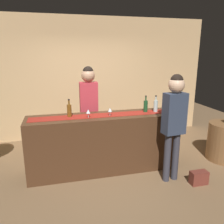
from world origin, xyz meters
TOP-DOWN VIEW (x-y plane):
  - ground_plane at (0.00, 0.00)m, footprint 10.00×10.00m
  - back_wall at (0.00, 1.90)m, footprint 6.00×0.12m
  - bar_counter at (0.00, 0.00)m, footprint 2.63×0.60m
  - counter_runner_cloth at (0.00, 0.00)m, footprint 2.50×0.28m
  - wine_bottle_amber at (-0.58, 0.04)m, footprint 0.07×0.07m
  - wine_bottle_clear at (0.95, 0.00)m, footprint 0.07×0.07m
  - wine_bottle_green at (0.77, 0.04)m, footprint 0.07×0.07m
  - wine_glass_near_customer at (-0.29, -0.09)m, footprint 0.07×0.07m
  - wine_glass_mid_counter at (0.08, -0.07)m, footprint 0.07×0.07m
  - bartender at (-0.18, 0.58)m, footprint 0.35×0.26m
  - customer_sipping at (0.98, -0.61)m, footprint 0.36×0.25m
  - handbag at (1.37, -0.85)m, footprint 0.28×0.14m

SIDE VIEW (x-z plane):
  - ground_plane at x=0.00m, z-range 0.00..0.00m
  - handbag at x=1.37m, z-range 0.00..0.22m
  - bar_counter at x=0.00m, z-range 0.00..1.02m
  - counter_runner_cloth at x=0.00m, z-range 1.02..1.02m
  - customer_sipping at x=0.98m, z-range 0.22..1.97m
  - wine_glass_near_customer at x=-0.29m, z-range 1.05..1.20m
  - wine_glass_mid_counter at x=0.08m, z-range 1.05..1.20m
  - wine_bottle_amber at x=-0.58m, z-range 0.98..1.28m
  - wine_bottle_clear at x=0.95m, z-range 0.98..1.28m
  - wine_bottle_green at x=0.77m, z-range 0.98..1.28m
  - bartender at x=-0.18m, z-range 0.24..2.06m
  - back_wall at x=0.00m, z-range 0.00..2.90m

